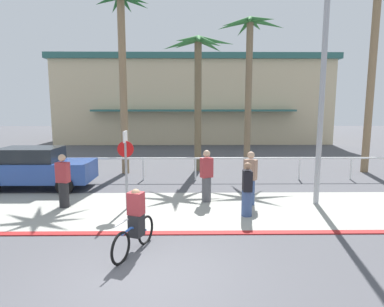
% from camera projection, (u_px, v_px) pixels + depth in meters
% --- Properties ---
extents(ground_plane, '(80.00, 80.00, 0.00)m').
position_uv_depth(ground_plane, '(171.00, 173.00, 16.24)').
color(ground_plane, '#4C4C51').
extents(sidewalk_strip, '(44.00, 4.00, 0.02)m').
position_uv_depth(sidewalk_strip, '(162.00, 209.00, 10.50)').
color(sidewalk_strip, '#9E9E93').
rests_on(sidewalk_strip, ground).
extents(curb_paint, '(44.00, 0.24, 0.03)m').
position_uv_depth(curb_paint, '(156.00, 233.00, 8.52)').
color(curb_paint, maroon).
rests_on(curb_paint, ground).
extents(building_backdrop, '(25.04, 13.15, 7.82)m').
position_uv_depth(building_backdrop, '(193.00, 101.00, 33.36)').
color(building_backdrop, beige).
rests_on(building_backdrop, ground).
extents(rail_fence, '(21.47, 0.08, 1.04)m').
position_uv_depth(rail_fence, '(169.00, 162.00, 14.63)').
color(rail_fence, white).
rests_on(rail_fence, ground).
extents(stop_sign_bike_lane, '(0.52, 0.56, 2.56)m').
position_uv_depth(stop_sign_bike_lane, '(126.00, 159.00, 10.33)').
color(stop_sign_bike_lane, gray).
rests_on(stop_sign_bike_lane, ground).
extents(streetlight_curb, '(0.24, 2.54, 7.50)m').
position_uv_depth(streetlight_curb, '(326.00, 76.00, 10.25)').
color(streetlight_curb, '#9EA0A5').
rests_on(streetlight_curb, ground).
extents(palm_tree_1, '(3.19, 3.07, 8.63)m').
position_uv_depth(palm_tree_1, '(121.00, 39.00, 15.34)').
color(palm_tree_1, '#846B4C').
rests_on(palm_tree_1, ground).
extents(palm_tree_2, '(3.61, 3.21, 6.83)m').
position_uv_depth(palm_tree_2, '(198.00, 67.00, 16.23)').
color(palm_tree_2, brown).
rests_on(palm_tree_2, ground).
extents(palm_tree_3, '(3.61, 3.19, 8.05)m').
position_uv_depth(palm_tree_3, '(249.00, 57.00, 17.35)').
color(palm_tree_3, '#756047').
rests_on(palm_tree_3, ground).
extents(palm_tree_4, '(3.32, 3.54, 9.61)m').
position_uv_depth(palm_tree_4, '(375.00, 27.00, 15.56)').
color(palm_tree_4, '#846B4C').
rests_on(palm_tree_4, ground).
extents(car_blue_1, '(4.40, 2.02, 1.69)m').
position_uv_depth(car_blue_1, '(36.00, 168.00, 13.12)').
color(car_blue_1, '#284793').
rests_on(car_blue_1, ground).
extents(cyclist_blue_0, '(0.72, 1.72, 1.50)m').
position_uv_depth(cyclist_blue_0, '(135.00, 222.00, 7.40)').
color(cyclist_blue_0, black).
rests_on(cyclist_blue_0, ground).
extents(pedestrian_0, '(0.48, 0.44, 1.84)m').
position_uv_depth(pedestrian_0, '(250.00, 180.00, 10.90)').
color(pedestrian_0, '#384C7A').
rests_on(pedestrian_0, ground).
extents(pedestrian_1, '(0.47, 0.43, 1.84)m').
position_uv_depth(pedestrian_1, '(207.00, 178.00, 11.25)').
color(pedestrian_1, '#4C4C51').
rests_on(pedestrian_1, ground).
extents(pedestrian_2, '(0.33, 0.41, 1.67)m').
position_uv_depth(pedestrian_2, '(247.00, 192.00, 9.76)').
color(pedestrian_2, '#384C7A').
rests_on(pedestrian_2, ground).
extents(pedestrian_3, '(0.44, 0.38, 1.79)m').
position_uv_depth(pedestrian_3, '(63.00, 183.00, 10.60)').
color(pedestrian_3, '#232326').
rests_on(pedestrian_3, ground).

